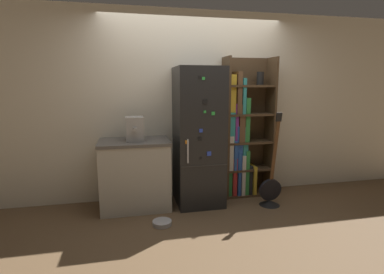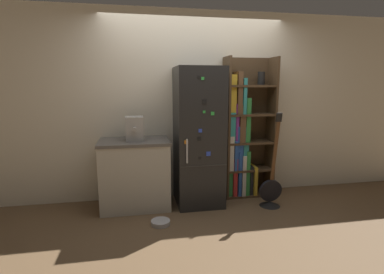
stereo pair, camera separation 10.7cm
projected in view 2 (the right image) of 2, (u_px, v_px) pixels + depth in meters
ground_plane at (200, 206)px, 4.00m from camera, size 16.00×16.00×0.00m
wall_back at (194, 106)px, 4.24m from camera, size 8.00×0.05×2.60m
refrigerator at (199, 137)px, 3.97m from camera, size 0.61×0.66×1.82m
bookshelf at (242, 137)px, 4.28m from camera, size 0.70×0.34×1.97m
kitchen_counter at (135, 174)px, 3.92m from camera, size 0.89×0.61×0.90m
espresso_machine at (135, 129)px, 3.80m from camera, size 0.22×0.29×0.30m
guitar at (271, 193)px, 3.97m from camera, size 0.30×0.29×1.26m
pet_bowl at (161, 222)px, 3.46m from camera, size 0.22×0.22×0.05m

